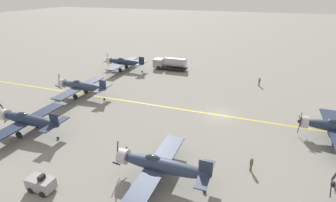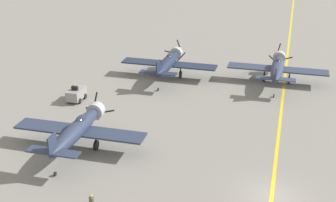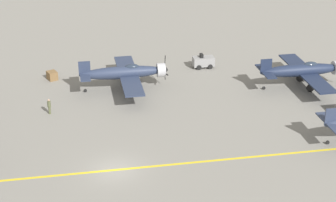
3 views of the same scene
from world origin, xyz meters
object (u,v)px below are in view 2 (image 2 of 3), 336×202
at_px(airplane_far_center, 277,68).
at_px(tow_tractor, 76,94).
at_px(airplane_mid_left, 78,129).
at_px(airplane_far_left, 168,63).

xyz_separation_m(airplane_far_center, tow_tractor, (-21.19, -11.25, -1.22)).
bearing_deg(airplane_mid_left, airplane_far_center, 67.90).
distance_m(airplane_far_left, airplane_far_center, 13.31).
bearing_deg(airplane_far_center, airplane_far_left, -163.67).
xyz_separation_m(airplane_far_left, airplane_mid_left, (-2.90, -19.91, -0.00)).
relative_size(airplane_far_left, airplane_far_center, 1.00).
height_order(airplane_mid_left, airplane_far_center, airplane_far_center).
height_order(airplane_far_center, tow_tractor, airplane_far_center).
bearing_deg(airplane_far_left, airplane_far_center, -8.08).
bearing_deg(airplane_far_left, tow_tractor, -144.29).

